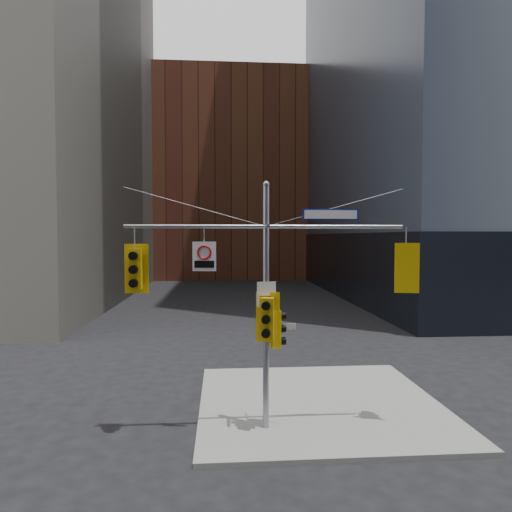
{
  "coord_description": "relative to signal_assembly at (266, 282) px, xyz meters",
  "views": [
    {
      "loc": [
        -1.28,
        -11.01,
        5.71
      ],
      "look_at": [
        -0.29,
        2.0,
        5.16
      ],
      "focal_mm": 32.0,
      "sensor_mm": 36.0,
      "label": 1
    }
  ],
  "objects": [
    {
      "name": "ground",
      "position": [
        0.0,
        -1.99,
        -4.42
      ],
      "size": [
        160.0,
        160.0,
        0.0
      ],
      "primitive_type": "plane",
      "color": "black",
      "rests_on": "ground"
    },
    {
      "name": "sidewalk_corner",
      "position": [
        2.0,
        2.01,
        -4.34
      ],
      "size": [
        8.0,
        8.0,
        0.15
      ],
      "primitive_type": "cube",
      "color": "gray",
      "rests_on": "ground"
    },
    {
      "name": "brick_midrise",
      "position": [
        0.0,
        56.01,
        9.58
      ],
      "size": [
        26.0,
        20.0,
        28.0
      ],
      "primitive_type": "cube",
      "color": "brown",
      "rests_on": "ground"
    },
    {
      "name": "signal_assembly",
      "position": [
        0.0,
        0.0,
        0.0
      ],
      "size": [
        8.0,
        0.8,
        7.3
      ],
      "color": "#909398",
      "rests_on": "ground"
    },
    {
      "name": "traffic_light_west_arm",
      "position": [
        -3.71,
        0.01,
        0.38
      ],
      "size": [
        0.67,
        0.54,
        1.41
      ],
      "rotation": [
        0.0,
        0.0,
        -0.03
      ],
      "color": "gold",
      "rests_on": "ground"
    },
    {
      "name": "traffic_light_east_arm",
      "position": [
        4.13,
        0.0,
        0.38
      ],
      "size": [
        0.69,
        0.63,
        1.45
      ],
      "rotation": [
        0.0,
        0.0,
        2.92
      ],
      "color": "gold",
      "rests_on": "ground"
    },
    {
      "name": "traffic_light_pole_side",
      "position": [
        0.33,
        0.01,
        -1.38
      ],
      "size": [
        0.45,
        0.39,
        1.1
      ],
      "rotation": [
        0.0,
        0.0,
        1.71
      ],
      "color": "gold",
      "rests_on": "ground"
    },
    {
      "name": "traffic_light_pole_front",
      "position": [
        0.0,
        -0.27,
        -1.01
      ],
      "size": [
        0.68,
        0.62,
        1.43
      ],
      "rotation": [
        0.0,
        0.0,
        -0.22
      ],
      "color": "gold",
      "rests_on": "ground"
    },
    {
      "name": "street_sign_blade",
      "position": [
        1.88,
        0.0,
        1.93
      ],
      "size": [
        1.66,
        0.11,
        0.32
      ],
      "rotation": [
        0.0,
        0.0,
        0.04
      ],
      "color": "navy",
      "rests_on": "ground"
    },
    {
      "name": "regulatory_sign_arm",
      "position": [
        -1.77,
        -0.02,
        0.76
      ],
      "size": [
        0.67,
        0.12,
        0.84
      ],
      "rotation": [
        0.0,
        0.0,
        -0.1
      ],
      "color": "silver",
      "rests_on": "ground"
    },
    {
      "name": "regulatory_sign_pole",
      "position": [
        0.0,
        -0.11,
        -0.37
      ],
      "size": [
        0.55,
        0.1,
        0.72
      ],
      "rotation": [
        0.0,
        0.0,
        0.13
      ],
      "color": "silver",
      "rests_on": "ground"
    },
    {
      "name": "street_blade_ew",
      "position": [
        0.45,
        0.01,
        -1.31
      ],
      "size": [
        0.83,
        0.14,
        0.17
      ],
      "rotation": [
        0.0,
        0.0,
        -0.13
      ],
      "color": "silver",
      "rests_on": "ground"
    },
    {
      "name": "street_blade_ns",
      "position": [
        0.0,
        0.46,
        -1.51
      ],
      "size": [
        0.06,
        0.66,
        0.13
      ],
      "rotation": [
        0.0,
        0.0,
        0.05
      ],
      "color": "#145926",
      "rests_on": "ground"
    }
  ]
}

